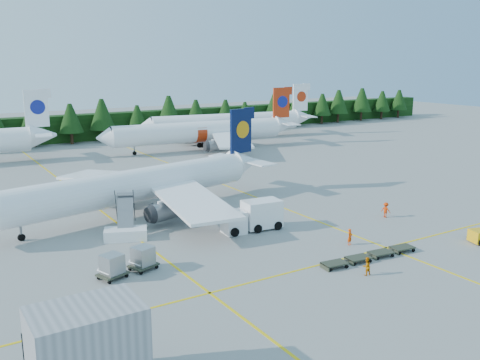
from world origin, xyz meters
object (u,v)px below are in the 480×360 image
airstairs (126,230)px  service_truck (252,216)px  airliner_red (196,132)px  airliner_navy (123,189)px

airstairs → service_truck: (12.73, -4.66, 0.73)m
airliner_red → airstairs: 55.58m
service_truck → airliner_red: bearing=75.0°
airstairs → airliner_red: bearing=76.6°
airliner_navy → airstairs: 8.24m
airliner_navy → airstairs: size_ratio=5.96×
airliner_navy → airstairs: bearing=-120.4°
airliner_red → service_truck: (-18.99, -50.21, -2.12)m
airliner_red → airstairs: size_ratio=6.36×
airliner_red → service_truck: 53.73m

